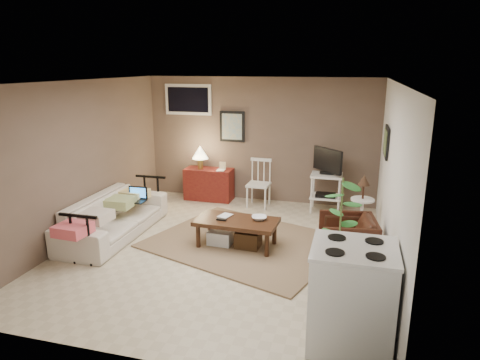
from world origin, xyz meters
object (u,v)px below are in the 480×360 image
(coffee_table, at_px, (236,231))
(side_table, at_px, (363,198))
(potted_plant, at_px, (340,234))
(spindle_chair, at_px, (259,185))
(stove, at_px, (351,296))
(red_console, at_px, (208,181))
(armchair, at_px, (347,238))
(tv_stand, at_px, (326,179))
(sofa, at_px, (114,210))

(coffee_table, relative_size, side_table, 1.25)
(side_table, xyz_separation_m, potted_plant, (-0.28, -2.01, 0.16))
(spindle_chair, distance_m, stove, 4.23)
(red_console, xyz_separation_m, armchair, (2.75, -2.25, -0.01))
(coffee_table, bearing_deg, tv_stand, 59.52)
(red_console, relative_size, side_table, 1.12)
(tv_stand, height_order, potted_plant, potted_plant)
(spindle_chair, xyz_separation_m, stove, (1.76, -3.85, 0.08))
(red_console, bearing_deg, coffee_table, -61.04)
(stove, bearing_deg, red_console, 125.24)
(red_console, xyz_separation_m, stove, (2.82, -3.99, 0.13))
(coffee_table, bearing_deg, spindle_chair, 92.86)
(potted_plant, bearing_deg, armchair, 84.47)
(coffee_table, relative_size, red_console, 1.12)
(coffee_table, distance_m, stove, 2.54)
(red_console, height_order, side_table, red_console)
(tv_stand, relative_size, side_table, 1.21)
(coffee_table, xyz_separation_m, spindle_chair, (-0.10, 1.95, 0.17))
(spindle_chair, distance_m, tv_stand, 1.27)
(sofa, xyz_separation_m, tv_stand, (3.13, 2.02, 0.20))
(stove, bearing_deg, armchair, 92.53)
(armchair, bearing_deg, coffee_table, -104.34)
(sofa, height_order, spindle_chair, spindle_chair)
(side_table, bearing_deg, tv_stand, 123.17)
(sofa, height_order, red_console, red_console)
(sofa, height_order, stove, stove)
(red_console, height_order, stove, red_console)
(sofa, height_order, tv_stand, tv_stand)
(sofa, relative_size, red_console, 1.97)
(sofa, relative_size, spindle_chair, 2.38)
(sofa, distance_m, potted_plant, 3.62)
(armchair, bearing_deg, sofa, -100.47)
(potted_plant, bearing_deg, tv_stand, 96.65)
(stove, bearing_deg, side_table, 87.64)
(tv_stand, distance_m, side_table, 1.15)
(spindle_chair, bearing_deg, coffee_table, -87.14)
(sofa, distance_m, tv_stand, 3.73)
(coffee_table, relative_size, sofa, 0.57)
(spindle_chair, height_order, side_table, side_table)
(potted_plant, distance_m, stove, 0.94)
(sofa, height_order, potted_plant, potted_plant)
(tv_stand, bearing_deg, stove, -82.52)
(side_table, bearing_deg, sofa, -164.27)
(armchair, relative_size, stove, 0.72)
(sofa, bearing_deg, spindle_chair, -43.08)
(red_console, bearing_deg, potted_plant, -49.40)
(coffee_table, distance_m, sofa, 1.98)
(tv_stand, bearing_deg, sofa, -147.20)
(sofa, bearing_deg, tv_stand, -57.20)
(potted_plant, bearing_deg, stove, -79.77)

